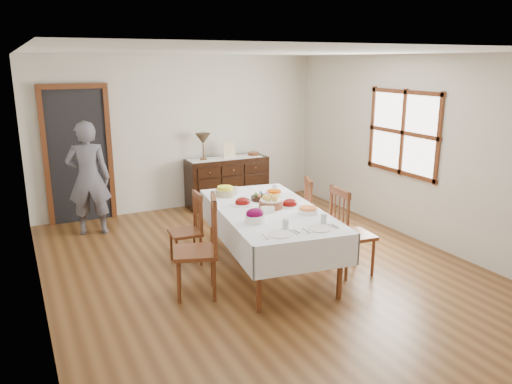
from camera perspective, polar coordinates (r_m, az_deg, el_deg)
name	(u,v)px	position (r m, az deg, el deg)	size (l,w,h in m)	color
ground	(260,267)	(6.34, 0.41, -8.54)	(6.00, 6.00, 0.00)	brown
room_shell	(234,133)	(6.20, -2.54, 6.72)	(5.02, 6.02, 2.65)	white
dining_table	(268,216)	(6.02, 1.44, -2.77)	(1.46, 2.43, 0.79)	white
chair_left_near	(201,246)	(5.46, -6.34, -6.17)	(0.59, 0.59, 1.12)	#5B2C16
chair_left_far	(189,228)	(6.37, -7.68, -4.11)	(0.40, 0.40, 0.91)	#5B2C16
chair_right_near	(349,231)	(6.07, 10.57, -4.37)	(0.49, 0.49, 1.07)	#5B2C16
chair_right_far	(317,214)	(6.77, 7.04, -2.56)	(0.54, 0.54, 1.00)	#5B2C16
sideboard	(227,182)	(8.84, -3.32, 1.18)	(1.43, 0.52, 0.86)	black
person	(88,175)	(7.67, -18.63, 1.90)	(0.56, 0.36, 1.80)	#575561
bread_basket	(271,203)	(5.99, 1.67, -1.22)	(0.28, 0.28, 0.17)	brown
egg_basket	(262,198)	(6.35, 0.67, -0.64)	(0.28, 0.28, 0.10)	black
ham_platter_a	(243,203)	(6.14, -1.54, -1.22)	(0.29, 0.29, 0.11)	white
ham_platter_b	(290,204)	(6.09, 3.89, -1.36)	(0.27, 0.27, 0.11)	white
beet_bowl	(255,216)	(5.48, -0.13, -2.75)	(0.21, 0.21, 0.16)	white
carrot_bowl	(274,194)	(6.48, 2.08, -0.24)	(0.22, 0.22, 0.09)	white
pineapple_bowl	(225,192)	(6.55, -3.54, 0.04)	(0.26, 0.26, 0.13)	tan
casserole_dish	(308,210)	(5.84, 5.99, -2.10)	(0.24, 0.24, 0.07)	white
butter_dish	(268,209)	(5.84, 1.33, -2.00)	(0.15, 0.11, 0.07)	white
setting_left	(281,231)	(5.17, 2.92, -4.46)	(0.44, 0.31, 0.10)	white
setting_right	(320,225)	(5.37, 7.38, -3.79)	(0.44, 0.31, 0.10)	white
glass_far_a	(235,191)	(6.62, -2.41, 0.16)	(0.07, 0.07, 0.10)	silver
glass_far_b	(275,188)	(6.73, 2.17, 0.41)	(0.07, 0.07, 0.10)	silver
runner	(225,158)	(8.72, -3.57, 3.89)	(1.30, 0.35, 0.01)	white
table_lamp	(203,140)	(8.53, -6.08, 5.98)	(0.26, 0.26, 0.46)	brown
picture_frame	(229,150)	(8.69, -3.10, 4.77)	(0.22, 0.08, 0.28)	beige
deco_bowl	(253,154)	(8.95, -0.30, 4.37)	(0.20, 0.20, 0.06)	#5B2C16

